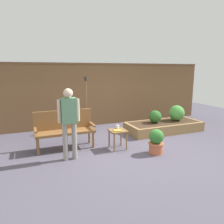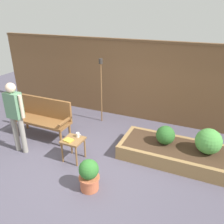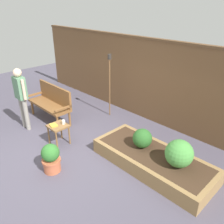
{
  "view_description": "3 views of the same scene",
  "coord_description": "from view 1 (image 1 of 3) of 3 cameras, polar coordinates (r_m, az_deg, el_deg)",
  "views": [
    {
      "loc": [
        -2.37,
        -4.53,
        1.94
      ],
      "look_at": [
        -0.16,
        0.87,
        0.79
      ],
      "focal_mm": 34.52,
      "sensor_mm": 36.0,
      "label": 1
    },
    {
      "loc": [
        2.01,
        -3.17,
        2.88
      ],
      "look_at": [
        0.18,
        0.97,
        0.82
      ],
      "focal_mm": 36.87,
      "sensor_mm": 36.0,
      "label": 2
    },
    {
      "loc": [
        3.75,
        -2.16,
        2.98
      ],
      "look_at": [
        0.47,
        1.05,
        0.77
      ],
      "focal_mm": 37.38,
      "sensor_mm": 36.0,
      "label": 3
    }
  ],
  "objects": [
    {
      "name": "fence_back",
      "position": [
        7.56,
        -3.81,
        4.72
      ],
      "size": [
        8.4,
        0.14,
        2.16
      ],
      "color": "brown",
      "rests_on": "ground_plane"
    },
    {
      "name": "book_on_table",
      "position": [
        5.21,
        1.39,
        -4.95
      ],
      "size": [
        0.2,
        0.17,
        0.02
      ],
      "primitive_type": "cube",
      "rotation": [
        0.0,
        0.0,
        -0.18
      ],
      "color": "gold",
      "rests_on": "side_table"
    },
    {
      "name": "shrub_far_corner",
      "position": [
        7.32,
        16.74,
        -0.25
      ],
      "size": [
        0.5,
        0.5,
        0.5
      ],
      "color": "brown",
      "rests_on": "raised_planter_bed"
    },
    {
      "name": "raised_planter_bed",
      "position": [
        7.07,
        13.53,
        -3.8
      ],
      "size": [
        2.4,
        1.0,
        0.3
      ],
      "color": "#997547",
      "rests_on": "ground_plane"
    },
    {
      "name": "potted_boxwood",
      "position": [
        5.17,
        11.61,
        -7.58
      ],
      "size": [
        0.36,
        0.36,
        0.58
      ],
      "color": "#C66642",
      "rests_on": "ground_plane"
    },
    {
      "name": "ground_plane",
      "position": [
        5.47,
        5.12,
        -9.64
      ],
      "size": [
        14.0,
        14.0,
        0.0
      ],
      "primitive_type": "plane",
      "color": "#514C5B"
    },
    {
      "name": "person_by_bench",
      "position": [
        4.66,
        -11.33,
        -1.54
      ],
      "size": [
        0.47,
        0.2,
        1.56
      ],
      "color": "gray",
      "rests_on": "ground_plane"
    },
    {
      "name": "garden_bench",
      "position": [
        5.5,
        -12.5,
        -3.79
      ],
      "size": [
        1.44,
        0.48,
        0.94
      ],
      "color": "brown",
      "rests_on": "ground_plane"
    },
    {
      "name": "tiki_torch",
      "position": [
        6.8,
        -6.86,
        4.72
      ],
      "size": [
        0.1,
        0.1,
        1.73
      ],
      "color": "brown",
      "rests_on": "ground_plane"
    },
    {
      "name": "side_table",
      "position": [
        5.33,
        1.54,
        -5.65
      ],
      "size": [
        0.4,
        0.4,
        0.48
      ],
      "color": "olive",
      "rests_on": "ground_plane"
    },
    {
      "name": "cup_on_table",
      "position": [
        5.42,
        1.49,
        -3.92
      ],
      "size": [
        0.11,
        0.07,
        0.1
      ],
      "color": "white",
      "rests_on": "side_table"
    },
    {
      "name": "shrub_near_bench",
      "position": [
        6.85,
        11.35,
        -1.22
      ],
      "size": [
        0.39,
        0.39,
        0.39
      ],
      "color": "brown",
      "rests_on": "raised_planter_bed"
    }
  ]
}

